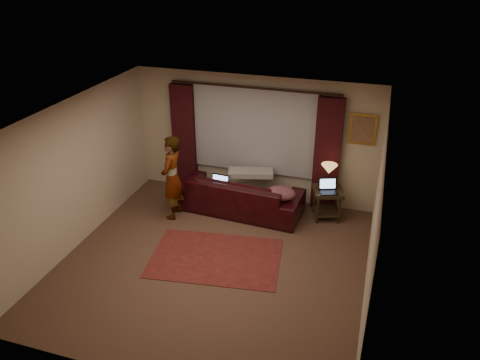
# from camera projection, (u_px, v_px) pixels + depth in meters

# --- Properties ---
(floor) EXTENTS (5.00, 5.00, 0.01)m
(floor) POSITION_uv_depth(u_px,v_px,m) (213.00, 262.00, 7.95)
(floor) COLOR brown
(floor) RESTS_ON ground
(ceiling) EXTENTS (5.00, 5.00, 0.02)m
(ceiling) POSITION_uv_depth(u_px,v_px,m) (209.00, 116.00, 6.78)
(ceiling) COLOR silver
(ceiling) RESTS_ON ground
(wall_back) EXTENTS (5.00, 0.02, 2.60)m
(wall_back) POSITION_uv_depth(u_px,v_px,m) (254.00, 139.00, 9.49)
(wall_back) COLOR beige
(wall_back) RESTS_ON ground
(wall_front) EXTENTS (5.00, 0.02, 2.60)m
(wall_front) POSITION_uv_depth(u_px,v_px,m) (134.00, 297.00, 5.23)
(wall_front) COLOR beige
(wall_front) RESTS_ON ground
(wall_left) EXTENTS (0.02, 5.00, 2.60)m
(wall_left) POSITION_uv_depth(u_px,v_px,m) (75.00, 174.00, 8.03)
(wall_left) COLOR beige
(wall_left) RESTS_ON ground
(wall_right) EXTENTS (0.02, 5.00, 2.60)m
(wall_right) POSITION_uv_depth(u_px,v_px,m) (375.00, 220.00, 6.70)
(wall_right) COLOR beige
(wall_right) RESTS_ON ground
(sheer_curtain) EXTENTS (2.50, 0.05, 1.80)m
(sheer_curtain) POSITION_uv_depth(u_px,v_px,m) (254.00, 130.00, 9.35)
(sheer_curtain) COLOR #9C9CA3
(sheer_curtain) RESTS_ON wall_back
(drape_left) EXTENTS (0.50, 0.14, 2.30)m
(drape_left) POSITION_uv_depth(u_px,v_px,m) (184.00, 138.00, 9.85)
(drape_left) COLOR black
(drape_left) RESTS_ON floor
(drape_right) EXTENTS (0.50, 0.14, 2.30)m
(drape_right) POSITION_uv_depth(u_px,v_px,m) (327.00, 155.00, 9.06)
(drape_right) COLOR black
(drape_right) RESTS_ON floor
(curtain_rod) EXTENTS (0.04, 0.04, 3.40)m
(curtain_rod) POSITION_uv_depth(u_px,v_px,m) (254.00, 88.00, 8.91)
(curtain_rod) COLOR black
(curtain_rod) RESTS_ON wall_back
(picture_frame) EXTENTS (0.50, 0.04, 0.60)m
(picture_frame) POSITION_uv_depth(u_px,v_px,m) (363.00, 129.00, 8.71)
(picture_frame) COLOR #BD9037
(picture_frame) RESTS_ON wall_back
(sofa) EXTENTS (2.54, 1.23, 1.00)m
(sofa) POSITION_uv_depth(u_px,v_px,m) (240.00, 188.00, 9.28)
(sofa) COLOR black
(sofa) RESTS_ON floor
(throw_blanket) EXTENTS (0.95, 0.57, 0.10)m
(throw_blanket) POSITION_uv_depth(u_px,v_px,m) (251.00, 161.00, 9.24)
(throw_blanket) COLOR gray
(throw_blanket) RESTS_ON sofa
(clothing_pile) EXTENTS (0.67, 0.59, 0.24)m
(clothing_pile) POSITION_uv_depth(u_px,v_px,m) (281.00, 194.00, 8.84)
(clothing_pile) COLOR brown
(clothing_pile) RESTS_ON sofa
(laptop_sofa) EXTENTS (0.40, 0.43, 0.27)m
(laptop_sofa) POSITION_uv_depth(u_px,v_px,m) (218.00, 184.00, 9.16)
(laptop_sofa) COLOR black
(laptop_sofa) RESTS_ON sofa
(area_rug) EXTENTS (2.38, 1.76, 0.01)m
(area_rug) POSITION_uv_depth(u_px,v_px,m) (216.00, 258.00, 8.05)
(area_rug) COLOR maroon
(area_rug) RESTS_ON floor
(end_table) EXTENTS (0.67, 0.67, 0.63)m
(end_table) POSITION_uv_depth(u_px,v_px,m) (327.00, 204.00, 9.10)
(end_table) COLOR black
(end_table) RESTS_ON floor
(tiffany_lamp) EXTENTS (0.40, 0.40, 0.49)m
(tiffany_lamp) POSITION_uv_depth(u_px,v_px,m) (328.00, 176.00, 8.92)
(tiffany_lamp) COLOR olive
(tiffany_lamp) RESTS_ON end_table
(laptop_table) EXTENTS (0.44, 0.46, 0.25)m
(laptop_table) POSITION_uv_depth(u_px,v_px,m) (329.00, 187.00, 8.80)
(laptop_table) COLOR black
(laptop_table) RESTS_ON end_table
(person) EXTENTS (0.52, 0.52, 1.68)m
(person) POSITION_uv_depth(u_px,v_px,m) (172.00, 178.00, 8.94)
(person) COLOR gray
(person) RESTS_ON floor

